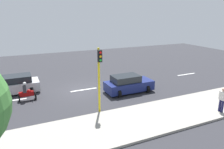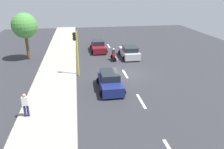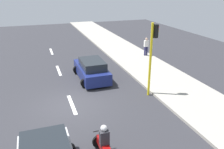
{
  "view_description": "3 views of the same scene",
  "coord_description": "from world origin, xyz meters",
  "px_view_note": "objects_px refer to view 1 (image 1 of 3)",
  "views": [
    {
      "loc": [
        17.2,
        -5.07,
        6.59
      ],
      "look_at": [
        2.18,
        1.79,
        1.79
      ],
      "focal_mm": 33.76,
      "sensor_mm": 36.0,
      "label": 1
    },
    {
      "loc": [
        4.67,
        20.85,
        8.29
      ],
      "look_at": [
        1.89,
        3.25,
        1.31
      ],
      "focal_mm": 35.42,
      "sensor_mm": 36.0,
      "label": 2
    },
    {
      "loc": [
        -1.72,
        -11.93,
        6.48
      ],
      "look_at": [
        2.89,
        1.25,
        1.03
      ],
      "focal_mm": 37.14,
      "sensor_mm": 36.0,
      "label": 3
    }
  ],
  "objects_px": {
    "car_dark_blue": "(128,84)",
    "pedestrian_near_signal": "(222,99)",
    "traffic_light_corner": "(99,72)",
    "motorcycle": "(27,93)",
    "car_silver": "(14,85)"
  },
  "relations": [
    {
      "from": "pedestrian_near_signal",
      "to": "traffic_light_corner",
      "type": "bearing_deg",
      "value": -115.25
    },
    {
      "from": "traffic_light_corner",
      "to": "pedestrian_near_signal",
      "type": "bearing_deg",
      "value": 64.75
    },
    {
      "from": "motorcycle",
      "to": "pedestrian_near_signal",
      "type": "bearing_deg",
      "value": 56.3
    },
    {
      "from": "car_dark_blue",
      "to": "car_silver",
      "type": "xyz_separation_m",
      "value": [
        -3.84,
        -9.02,
        0.0
      ]
    },
    {
      "from": "car_silver",
      "to": "traffic_light_corner",
      "type": "xyz_separation_m",
      "value": [
        6.61,
        5.31,
        2.22
      ]
    },
    {
      "from": "car_dark_blue",
      "to": "motorcycle",
      "type": "height_order",
      "value": "motorcycle"
    },
    {
      "from": "car_dark_blue",
      "to": "pedestrian_near_signal",
      "type": "distance_m",
      "value": 7.31
    },
    {
      "from": "pedestrian_near_signal",
      "to": "traffic_light_corner",
      "type": "xyz_separation_m",
      "value": [
        -3.51,
        -7.45,
        1.87
      ]
    },
    {
      "from": "car_dark_blue",
      "to": "pedestrian_near_signal",
      "type": "relative_size",
      "value": 2.45
    },
    {
      "from": "motorcycle",
      "to": "car_dark_blue",
      "type": "bearing_deg",
      "value": 78.62
    },
    {
      "from": "car_dark_blue",
      "to": "car_silver",
      "type": "height_order",
      "value": "same"
    },
    {
      "from": "car_dark_blue",
      "to": "motorcycle",
      "type": "xyz_separation_m",
      "value": [
        -1.64,
        -8.14,
        -0.07
      ]
    },
    {
      "from": "traffic_light_corner",
      "to": "car_silver",
      "type": "bearing_deg",
      "value": -141.24
    },
    {
      "from": "car_silver",
      "to": "pedestrian_near_signal",
      "type": "xyz_separation_m",
      "value": [
        10.12,
        12.75,
        0.35
      ]
    },
    {
      "from": "motorcycle",
      "to": "traffic_light_corner",
      "type": "bearing_deg",
      "value": 45.13
    }
  ]
}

